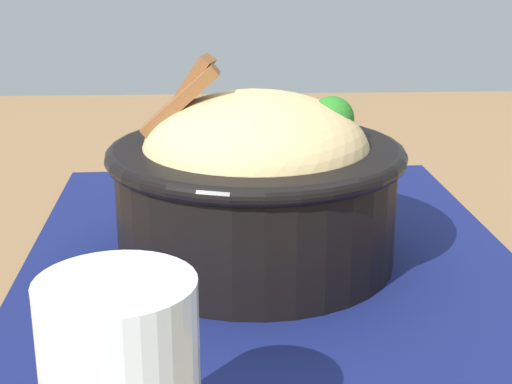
% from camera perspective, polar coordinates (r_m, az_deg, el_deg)
% --- Properties ---
extents(table, '(1.29, 0.88, 0.73)m').
position_cam_1_polar(table, '(0.57, 2.10, -10.67)').
color(table, olive).
rests_on(table, ground_plane).
extents(placemat, '(0.41, 0.36, 0.00)m').
position_cam_1_polar(placemat, '(0.57, 0.94, -4.09)').
color(placemat, '#11194C').
rests_on(placemat, table).
extents(bowl, '(0.21, 0.21, 0.14)m').
position_cam_1_polar(bowl, '(0.52, 0.01, 0.88)').
color(bowl, black).
rests_on(bowl, placemat).
extents(fork, '(0.02, 0.13, 0.00)m').
position_cam_1_polar(fork, '(0.63, -1.69, -1.49)').
color(fork, '#BABABA').
rests_on(fork, placemat).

